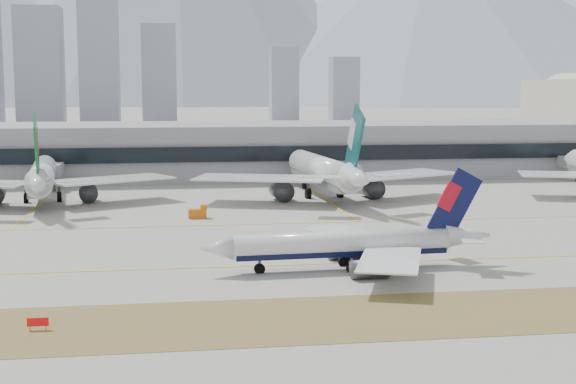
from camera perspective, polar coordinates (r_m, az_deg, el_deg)
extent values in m
plane|color=#9F9B95|center=(119.68, 0.53, -4.67)|extent=(3000.00, 3000.00, 0.00)
cube|color=olive|center=(89.14, 3.75, -8.89)|extent=(360.00, 18.00, 0.06)
cube|color=yellow|center=(114.85, 0.91, -5.17)|extent=(360.00, 0.45, 0.04)
cube|color=yellow|center=(148.86, -1.26, -2.28)|extent=(360.00, 0.45, 0.04)
cylinder|color=white|center=(111.40, 3.85, -3.67)|extent=(30.55, 4.85, 3.33)
cube|color=black|center=(111.58, 3.84, -4.13)|extent=(29.92, 4.32, 1.50)
cone|color=white|center=(108.23, -5.17, -4.01)|extent=(4.81, 3.56, 3.33)
cone|color=white|center=(117.48, 12.65, -3.05)|extent=(6.92, 3.66, 3.33)
cube|color=white|center=(121.26, 4.50, -3.01)|extent=(13.72, 18.04, 0.20)
cube|color=white|center=(120.85, 11.28, -2.61)|extent=(4.42, 5.40, 0.13)
cylinder|color=#3F4247|center=(118.24, 4.10, -4.18)|extent=(5.19, 2.75, 2.49)
cube|color=#3F4247|center=(118.05, 4.10, -3.71)|extent=(2.12, 0.36, 1.16)
cube|color=white|center=(103.97, 7.27, -4.80)|extent=(12.47, 17.95, 0.20)
cube|color=white|center=(113.05, 12.95, -3.34)|extent=(4.07, 5.27, 0.13)
cylinder|color=#3F4247|center=(106.70, 5.85, -5.47)|extent=(5.19, 2.75, 2.49)
cube|color=#3F4247|center=(106.49, 5.86, -4.94)|extent=(2.12, 0.36, 1.16)
cube|color=#0A1040|center=(115.91, 11.76, -0.85)|extent=(8.22, 0.71, 10.42)
cube|color=red|center=(115.43, 11.39, -0.31)|extent=(3.73, 0.55, 4.46)
cylinder|color=#3F4247|center=(109.56, -2.04, -5.27)|extent=(0.40, 0.40, 2.00)
cylinder|color=black|center=(109.65, -2.04, -5.48)|extent=(1.52, 0.66, 1.50)
cylinder|color=#3F4247|center=(110.13, 4.56, -5.22)|extent=(0.40, 0.40, 2.00)
cylinder|color=black|center=(110.22, 4.55, -5.43)|extent=(1.52, 0.66, 1.50)
cylinder|color=#3F4247|center=(114.19, 3.96, -4.76)|extent=(0.40, 0.40, 2.00)
cylinder|color=black|center=(114.28, 3.96, -4.97)|extent=(1.52, 0.66, 1.50)
cylinder|color=white|center=(186.04, -17.08, 1.18)|extent=(10.17, 41.40, 5.43)
cube|color=slate|center=(186.20, -17.07, 0.72)|extent=(9.26, 40.49, 2.44)
cone|color=white|center=(209.58, -16.87, 1.85)|extent=(6.12, 6.86, 5.43)
cone|color=white|center=(161.05, -17.39, 0.50)|extent=(6.45, 9.69, 5.43)
cube|color=white|center=(180.18, -12.48, 0.88)|extent=(28.60, 22.99, 0.33)
cube|color=white|center=(162.56, -14.89, 0.79)|extent=(8.57, 6.80, 0.22)
cylinder|color=#3F4247|center=(183.08, -14.02, -0.01)|extent=(4.84, 7.27, 4.07)
cube|color=#3F4247|center=(182.88, -14.03, 0.50)|extent=(0.74, 2.88, 1.90)
cube|color=#0D602B|center=(163.28, -17.44, 2.86)|extent=(1.81, 11.33, 14.56)
cube|color=#D5470C|center=(164.31, -17.44, 3.44)|extent=(1.19, 5.15, 6.23)
cylinder|color=#3F4247|center=(202.01, -16.89, 0.41)|extent=(0.65, 0.65, 3.26)
cylinder|color=black|center=(202.09, -16.88, 0.22)|extent=(1.23, 2.54, 2.44)
cylinder|color=#3F4247|center=(185.57, -18.13, -0.23)|extent=(0.65, 0.65, 3.26)
cylinder|color=black|center=(185.65, -18.13, -0.43)|extent=(1.23, 2.54, 2.44)
cylinder|color=#3F4247|center=(185.31, -15.96, -0.16)|extent=(0.65, 0.65, 3.26)
cylinder|color=black|center=(185.39, -15.95, -0.36)|extent=(1.23, 2.54, 2.44)
cylinder|color=white|center=(184.99, 2.49, 1.62)|extent=(9.26, 44.71, 5.87)
cube|color=slate|center=(185.15, 2.49, 1.12)|extent=(8.31, 43.76, 2.64)
cone|color=white|center=(209.67, 0.65, 2.30)|extent=(6.38, 7.21, 5.87)
cone|color=white|center=(159.04, 5.07, 0.92)|extent=(6.61, 10.29, 5.87)
cube|color=white|center=(183.77, 7.80, 1.24)|extent=(30.99, 24.10, 0.35)
cube|color=white|center=(163.21, 7.42, 1.21)|extent=(9.25, 7.12, 0.23)
cylinder|color=#3F4247|center=(185.11, 5.94, 0.31)|extent=(4.96, 7.72, 4.40)
cube|color=#3F4247|center=(184.91, 5.94, 0.85)|extent=(0.68, 3.11, 2.06)
cube|color=white|center=(175.20, -1.96, 1.01)|extent=(30.77, 20.84, 0.35)
cube|color=white|center=(158.61, 2.24, 1.09)|extent=(9.01, 6.13, 0.23)
cylinder|color=#3F4247|center=(179.49, -0.47, 0.13)|extent=(4.96, 7.72, 4.40)
cube|color=#3F4247|center=(179.27, -0.47, 0.68)|extent=(0.68, 3.11, 2.06)
cube|color=#124F51|center=(161.35, 4.76, 3.50)|extent=(1.47, 12.28, 15.75)
cube|color=silver|center=(162.42, 4.63, 4.13)|extent=(1.07, 5.57, 6.74)
cylinder|color=#3F4247|center=(201.72, 1.23, 0.76)|extent=(0.70, 0.70, 3.52)
cylinder|color=black|center=(201.81, 1.23, 0.55)|extent=(1.23, 2.71, 2.64)
cylinder|color=#3F4247|center=(183.37, 1.44, 0.09)|extent=(0.70, 0.70, 3.52)
cylinder|color=black|center=(183.46, 1.44, -0.13)|extent=(1.23, 2.71, 2.64)
cylinder|color=#3F4247|center=(185.38, 3.72, 0.16)|extent=(0.70, 0.70, 3.52)
cylinder|color=black|center=(185.47, 3.72, -0.07)|extent=(1.23, 2.71, 2.64)
cone|color=white|center=(229.57, 19.39, 2.25)|extent=(5.92, 6.75, 5.61)
cube|color=gray|center=(232.01, -3.87, 3.03)|extent=(280.00, 42.00, 15.00)
cube|color=black|center=(210.61, -3.41, 2.72)|extent=(280.00, 1.20, 4.00)
cube|color=beige|center=(281.70, 18.76, 4.76)|extent=(2.00, 57.00, 27.90)
cube|color=red|center=(88.14, -17.37, -8.82)|extent=(2.20, 0.15, 0.90)
cylinder|color=orange|center=(88.45, -17.87, -9.22)|extent=(0.10, 0.10, 0.50)
cylinder|color=orange|center=(88.20, -16.83, -9.22)|extent=(0.10, 0.10, 0.50)
cube|color=#D8650B|center=(171.74, 11.60, -0.84)|extent=(3.50, 2.00, 1.80)
cube|color=#D8650B|center=(171.99, 11.99, -0.44)|extent=(1.20, 1.80, 1.00)
cylinder|color=black|center=(170.67, 11.31, -1.07)|extent=(0.70, 0.30, 0.70)
cylinder|color=black|center=(172.16, 11.13, -0.99)|extent=(0.70, 0.30, 0.70)
cylinder|color=black|center=(171.49, 12.07, -1.05)|extent=(0.70, 0.30, 0.70)
cylinder|color=black|center=(172.97, 11.88, -0.98)|extent=(0.70, 0.30, 0.70)
cube|color=#D8650B|center=(156.40, -6.46, -1.53)|extent=(3.50, 2.00, 1.80)
cube|color=#D8650B|center=(156.26, -6.03, -1.09)|extent=(1.20, 1.80, 1.00)
cylinder|color=black|center=(155.66, -6.89, -1.79)|extent=(0.70, 0.30, 0.70)
cylinder|color=black|center=(157.24, -6.91, -1.69)|extent=(0.70, 0.30, 0.70)
cylinder|color=black|center=(155.74, -6.01, -1.77)|extent=(0.70, 0.30, 0.70)
cylinder|color=black|center=(157.32, -6.03, -1.68)|extent=(0.70, 0.30, 0.70)
cube|color=#9498A8|center=(577.41, -17.22, 8.53)|extent=(30.00, 27.00, 80.00)
cube|color=#9498A8|center=(568.37, -13.30, 10.19)|extent=(26.00, 23.40, 110.00)
cube|color=#9498A8|center=(580.77, -9.15, 8.26)|extent=(24.00, 21.60, 70.00)
cube|color=#9498A8|center=(591.52, -0.30, 7.60)|extent=(20.00, 18.00, 55.00)
cube|color=#9498A8|center=(599.49, 4.00, 7.25)|extent=(20.00, 18.00, 48.00)
cone|color=#9EA8B7|center=(1591.43, 10.12, 12.02)|extent=(1120.00, 1120.00, 350.00)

